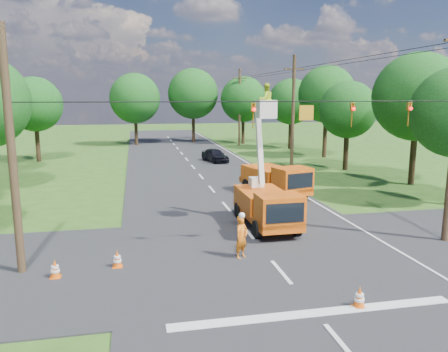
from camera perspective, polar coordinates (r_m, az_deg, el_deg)
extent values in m
plane|color=#2B4F17|center=(35.62, -3.01, -0.14)|extent=(140.00, 140.00, 0.00)
cube|color=black|center=(35.62, -3.01, -0.14)|extent=(12.00, 100.00, 0.06)
cube|color=black|center=(18.60, 5.44, -10.14)|extent=(56.00, 10.00, 0.07)
cube|color=silver|center=(14.14, 11.86, -17.27)|extent=(9.00, 0.45, 0.02)
cube|color=silver|center=(36.85, 5.64, 0.18)|extent=(0.12, 90.00, 0.02)
cube|color=#C83D0E|center=(22.20, 5.48, -4.91)|extent=(2.10, 5.58, 0.42)
cube|color=#C83D0E|center=(20.19, 7.22, -4.38)|extent=(2.05, 1.60, 1.39)
cube|color=black|center=(19.47, 7.99, -4.82)|extent=(1.76, 0.07, 0.88)
cube|color=#C83D0E|center=(22.74, 4.94, -3.01)|extent=(2.21, 3.45, 0.93)
cylinder|color=black|center=(20.38, 4.35, -7.00)|extent=(0.31, 0.85, 0.85)
cylinder|color=black|center=(21.00, 9.47, -6.59)|extent=(0.31, 0.85, 0.85)
cylinder|color=black|center=(23.64, 1.92, -4.52)|extent=(0.31, 0.85, 0.85)
cylinder|color=black|center=(24.17, 6.41, -4.24)|extent=(0.31, 0.85, 0.85)
cube|color=silver|center=(23.55, 4.24, -0.81)|extent=(0.70, 0.70, 0.51)
cube|color=silver|center=(22.75, 4.67, 3.98)|extent=(0.27, 1.24, 4.01)
cube|color=silver|center=(21.69, 5.49, 8.68)|extent=(0.89, 0.89, 0.88)
imported|color=#C6E526|center=(21.68, 5.52, 9.89)|extent=(0.86, 0.72, 1.56)
cube|color=#C83D0E|center=(29.15, 6.53, -1.18)|extent=(3.53, 6.11, 0.43)
cube|color=#C83D0E|center=(27.33, 8.92, -0.41)|extent=(2.46, 2.12, 1.44)
cube|color=black|center=(26.68, 9.94, -0.60)|extent=(1.78, 0.53, 0.91)
cube|color=#C83D0E|center=(29.67, 5.75, 0.24)|extent=(3.10, 4.02, 0.96)
cylinder|color=black|center=(27.17, 6.83, -2.57)|extent=(0.53, 0.93, 0.88)
cylinder|color=black|center=(28.31, 10.25, -2.14)|extent=(0.53, 0.93, 0.88)
cylinder|color=black|center=(30.21, 3.03, -1.19)|extent=(0.53, 0.93, 0.88)
cylinder|color=black|center=(31.24, 6.25, -0.86)|extent=(0.53, 0.93, 0.88)
imported|color=orange|center=(17.83, 2.32, -7.99)|extent=(0.77, 0.73, 1.78)
imported|color=black|center=(43.72, -1.18, 2.74)|extent=(2.55, 4.22, 1.35)
cone|color=#EA590C|center=(14.67, 17.28, -14.81)|extent=(0.36, 0.36, 0.70)
cube|color=#EA590C|center=(14.81, 17.20, -16.00)|extent=(0.38, 0.38, 0.04)
cylinder|color=white|center=(14.64, 17.29, -14.60)|extent=(0.26, 0.26, 0.09)
cylinder|color=white|center=(14.71, 17.26, -15.13)|extent=(0.31, 0.31, 0.09)
cone|color=#EA590C|center=(23.56, 3.31, -4.69)|extent=(0.36, 0.36, 0.70)
cube|color=#EA590C|center=(23.65, 3.30, -5.49)|extent=(0.38, 0.38, 0.04)
cylinder|color=white|center=(23.55, 3.31, -4.55)|extent=(0.26, 0.26, 0.09)
cylinder|color=white|center=(23.58, 3.31, -4.91)|extent=(0.31, 0.31, 0.09)
cone|color=#EA590C|center=(28.01, 4.01, -2.26)|extent=(0.36, 0.36, 0.70)
cube|color=#EA590C|center=(28.08, 4.00, -2.94)|extent=(0.38, 0.38, 0.04)
cylinder|color=white|center=(27.99, 4.01, -2.14)|extent=(0.26, 0.26, 0.09)
cylinder|color=white|center=(28.03, 4.00, -2.44)|extent=(0.31, 0.31, 0.09)
cone|color=#EA590C|center=(17.51, -13.77, -10.40)|extent=(0.36, 0.36, 0.70)
cube|color=#EA590C|center=(17.63, -13.72, -11.44)|extent=(0.38, 0.38, 0.04)
cylinder|color=white|center=(17.49, -13.78, -10.22)|extent=(0.26, 0.26, 0.09)
cylinder|color=white|center=(17.54, -13.76, -10.68)|extent=(0.31, 0.31, 0.09)
cone|color=#EA590C|center=(17.23, -21.21, -11.18)|extent=(0.36, 0.36, 0.70)
cube|color=#EA590C|center=(17.35, -21.14, -12.23)|extent=(0.38, 0.38, 0.04)
cylinder|color=white|center=(17.21, -21.22, -11.00)|extent=(0.26, 0.26, 0.09)
cylinder|color=white|center=(17.26, -21.19, -11.46)|extent=(0.31, 0.31, 0.09)
cone|color=#EA590C|center=(34.09, 5.67, 0.00)|extent=(0.36, 0.36, 0.70)
cube|color=#EA590C|center=(34.15, 5.66, -0.56)|extent=(0.38, 0.38, 0.04)
cylinder|color=white|center=(34.07, 5.68, 0.10)|extent=(0.26, 0.26, 0.09)
cylinder|color=white|center=(34.10, 5.67, -0.15)|extent=(0.31, 0.31, 0.09)
cylinder|color=#4C3823|center=(39.13, 9.00, 8.07)|extent=(0.30, 0.30, 10.00)
cube|color=#4C3823|center=(39.17, 9.16, 13.63)|extent=(1.80, 0.12, 0.12)
cylinder|color=#4C3823|center=(58.28, 2.05, 8.92)|extent=(0.30, 0.30, 10.00)
cube|color=#4C3823|center=(58.30, 2.07, 12.66)|extent=(1.80, 0.12, 0.12)
cylinder|color=#4C3823|center=(17.30, -25.99, 2.67)|extent=(0.30, 0.30, 9.00)
cylinder|color=black|center=(17.28, 4.19, 9.67)|extent=(18.00, 0.04, 0.04)
cube|color=#C18317|center=(17.97, 10.70, 8.12)|extent=(0.60, 0.05, 0.60)
imported|color=#C18317|center=(17.26, 3.84, 7.85)|extent=(0.16, 0.20, 1.00)
sphere|color=#FF0C0C|center=(17.14, 3.96, 8.67)|extent=(0.14, 0.14, 0.14)
imported|color=#C18317|center=(18.82, 16.39, 7.67)|extent=(0.16, 0.20, 1.00)
sphere|color=#FF0C0C|center=(18.70, 16.60, 8.41)|extent=(0.14, 0.14, 0.14)
imported|color=#C18317|center=(20.16, 22.99, 7.42)|extent=(0.16, 0.20, 1.00)
sphere|color=#FF0C0C|center=(20.05, 23.24, 8.11)|extent=(0.14, 0.14, 0.14)
cylinder|color=#382616|center=(47.83, -23.17, 4.19)|extent=(0.44, 0.44, 4.05)
sphere|color=#0F3B12|center=(47.62, -23.49, 8.59)|extent=(5.40, 5.40, 5.40)
cylinder|color=#382616|center=(35.28, 23.46, 2.67)|extent=(0.44, 0.44, 4.58)
sphere|color=#0F3B12|center=(35.02, 23.96, 9.43)|extent=(6.40, 6.40, 6.40)
cylinder|color=#382616|center=(40.35, 15.65, 3.45)|extent=(0.44, 0.44, 3.78)
sphere|color=#0F3B12|center=(40.10, 15.89, 8.33)|extent=(5.00, 5.00, 5.00)
cylinder|color=#382616|center=(48.16, 13.05, 5.22)|extent=(0.44, 0.44, 4.75)
sphere|color=#0F3B12|center=(47.98, 13.26, 10.36)|extent=(6.00, 6.00, 6.00)
cylinder|color=#382616|center=(55.19, 8.64, 5.68)|extent=(0.44, 0.44, 4.14)
sphere|color=#0F3B12|center=(55.01, 8.75, 9.58)|extent=(5.60, 5.60, 5.60)
cylinder|color=#382616|center=(59.79, -11.42, 6.07)|extent=(0.44, 0.44, 4.40)
sphere|color=#0F3B12|center=(59.63, -11.56, 9.91)|extent=(6.60, 6.60, 6.60)
cylinder|color=#382616|center=(62.31, -4.01, 6.62)|extent=(0.44, 0.44, 4.84)
sphere|color=#0F3B12|center=(62.17, -4.07, 10.67)|extent=(7.00, 7.00, 7.00)
cylinder|color=#382616|center=(60.60, 2.51, 6.28)|extent=(0.44, 0.44, 4.31)
sphere|color=#0F3B12|center=(60.44, 2.54, 9.99)|extent=(6.20, 6.20, 6.20)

